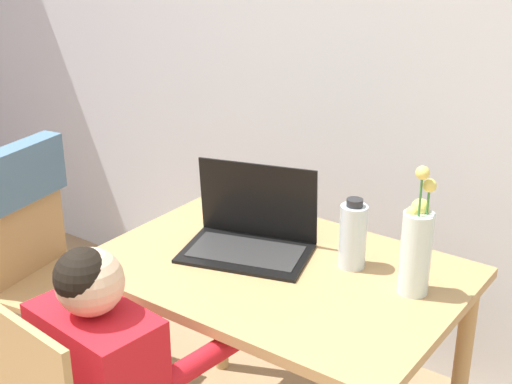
% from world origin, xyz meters
% --- Properties ---
extents(wall_back, '(6.40, 0.05, 2.50)m').
position_xyz_m(wall_back, '(0.00, 2.23, 1.25)').
color(wall_back, silver).
rests_on(wall_back, ground_plane).
extents(dining_table, '(1.01, 0.70, 0.71)m').
position_xyz_m(dining_table, '(0.21, 1.46, 0.61)').
color(dining_table, tan).
rests_on(dining_table, ground_plane).
extents(chair_spare, '(0.49, 0.46, 0.90)m').
position_xyz_m(chair_spare, '(-0.72, 1.34, 0.60)').
color(chair_spare, tan).
rests_on(chair_spare, ground_plane).
extents(person_seated, '(0.36, 0.45, 0.97)m').
position_xyz_m(person_seated, '(0.10, 0.93, 0.59)').
color(person_seated, red).
rests_on(person_seated, ground_plane).
extents(laptop, '(0.42, 0.34, 0.25)m').
position_xyz_m(laptop, '(0.08, 1.50, 0.76)').
color(laptop, black).
rests_on(laptop, dining_table).
extents(flower_vase, '(0.08, 0.08, 0.36)m').
position_xyz_m(flower_vase, '(0.57, 1.55, 0.84)').
color(flower_vase, silver).
rests_on(flower_vase, dining_table).
extents(water_bottle, '(0.08, 0.08, 0.20)m').
position_xyz_m(water_bottle, '(0.37, 1.58, 0.80)').
color(water_bottle, silver).
rests_on(water_bottle, dining_table).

